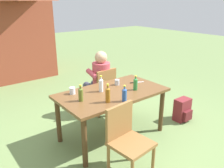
{
  "coord_description": "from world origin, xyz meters",
  "views": [
    {
      "loc": [
        -1.97,
        -2.51,
        2.02
      ],
      "look_at": [
        0.0,
        0.0,
        0.87
      ],
      "focal_mm": 37.32,
      "sensor_mm": 36.0,
      "label": 1
    }
  ],
  "objects": [
    {
      "name": "bottle_blue",
      "position": [
        -0.09,
        -0.37,
        0.84
      ],
      "size": [
        0.06,
        0.06,
        0.23
      ],
      "color": "#2D56A3",
      "rests_on": "dining_table"
    },
    {
      "name": "chair_far_right",
      "position": [
        0.36,
        0.74,
        0.49
      ],
      "size": [
        0.46,
        0.46,
        0.87
      ],
      "color": "olive",
      "rests_on": "ground_plane"
    },
    {
      "name": "person_in_white_shirt",
      "position": [
        0.36,
        0.85,
        0.66
      ],
      "size": [
        0.47,
        0.61,
        1.18
      ],
      "color": "#B7424C",
      "rests_on": "ground_plane"
    },
    {
      "name": "bottle_green",
      "position": [
        0.32,
        -0.16,
        0.85
      ],
      "size": [
        0.06,
        0.06,
        0.23
      ],
      "color": "#287A38",
      "rests_on": "dining_table"
    },
    {
      "name": "ground_plane",
      "position": [
        0.0,
        0.0,
        0.0
      ],
      "size": [
        24.0,
        24.0,
        0.0
      ],
      "primitive_type": "plane",
      "color": "#6B844C"
    },
    {
      "name": "table_knife",
      "position": [
        0.55,
        0.07,
        0.75
      ],
      "size": [
        0.23,
        0.11,
        0.01
      ],
      "color": "silver",
      "rests_on": "dining_table"
    },
    {
      "name": "dining_table",
      "position": [
        0.0,
        0.0,
        0.65
      ],
      "size": [
        1.6,
        0.89,
        0.75
      ],
      "color": "brown",
      "rests_on": "ground_plane"
    },
    {
      "name": "backpack_by_near_side",
      "position": [
        1.3,
        -0.37,
        0.19
      ],
      "size": [
        0.28,
        0.24,
        0.4
      ],
      "color": "maroon",
      "rests_on": "ground_plane"
    },
    {
      "name": "bottle_amber",
      "position": [
        -0.27,
        -0.26,
        0.86
      ],
      "size": [
        0.06,
        0.06,
        0.26
      ],
      "color": "#996019",
      "rests_on": "dining_table"
    },
    {
      "name": "cup_glass",
      "position": [
        -0.5,
        0.28,
        0.8
      ],
      "size": [
        0.08,
        0.08,
        0.1
      ],
      "primitive_type": "cylinder",
      "color": "silver",
      "rests_on": "dining_table"
    },
    {
      "name": "chair_near_left",
      "position": [
        -0.37,
        -0.74,
        0.49
      ],
      "size": [
        0.48,
        0.48,
        0.87
      ],
      "color": "olive",
      "rests_on": "ground_plane"
    },
    {
      "name": "cup_steel",
      "position": [
        0.24,
        0.18,
        0.79
      ],
      "size": [
        0.08,
        0.08,
        0.09
      ],
      "primitive_type": "cylinder",
      "color": "#B2B7BC",
      "rests_on": "dining_table"
    },
    {
      "name": "brick_kiosk",
      "position": [
        -0.29,
        4.33,
        1.35
      ],
      "size": [
        2.36,
        2.07,
        2.56
      ],
      "color": "brown",
      "rests_on": "ground_plane"
    },
    {
      "name": "bottle_clear",
      "position": [
        -0.12,
        0.1,
        0.85
      ],
      "size": [
        0.06,
        0.06,
        0.25
      ],
      "color": "white",
      "rests_on": "dining_table"
    },
    {
      "name": "bottle_olive",
      "position": [
        -0.53,
        -0.01,
        0.85
      ],
      "size": [
        0.06,
        0.06,
        0.23
      ],
      "color": "#566623",
      "rests_on": "dining_table"
    }
  ]
}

